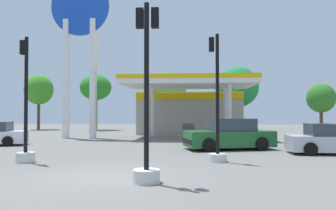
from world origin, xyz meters
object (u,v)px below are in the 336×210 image
Objects in this scene: tree_0 at (39,90)px; tree_4 at (321,98)px; car_2 at (229,135)px; tree_1 at (96,88)px; car_0 at (332,140)px; traffic_signal_0 at (217,124)px; traffic_signal_3 at (25,128)px; tree_2 at (168,91)px; tree_3 at (238,87)px; traffic_signal_2 at (147,124)px; station_pole_sign at (80,22)px.

tree_0 is 31.89m from tree_4.
tree_1 reaches higher than car_2.
car_0 is at bearing -19.43° from car_2.
tree_4 is at bearing 61.36° from traffic_signal_0.
tree_2 is (3.87, 22.44, 2.95)m from traffic_signal_3.
tree_3 is (11.56, 24.45, 3.48)m from traffic_signal_3.
traffic_signal_2 is (-2.23, -4.07, 0.11)m from traffic_signal_0.
traffic_signal_3 is 0.96× the size of tree_4.
tree_3 reaches higher than tree_2.
car_2 is at bearing -99.09° from tree_3.
car_2 is at bearing 77.86° from traffic_signal_0.
tree_2 is at bearing 116.09° from car_0.
tree_3 reaches higher than tree_1.
car_2 is 0.70× the size of tree_3.
car_0 is 13.59m from traffic_signal_3.
tree_3 reaches higher than traffic_signal_0.
station_pole_sign is 12.61m from tree_1.
tree_2 is (8.32, -1.26, -0.48)m from tree_1.
traffic_signal_2 is at bearing -70.14° from tree_1.
tree_0 is (-9.19, 12.06, -4.34)m from station_pole_sign.
station_pole_sign is at bearing 151.06° from car_0.
station_pole_sign is 16.59m from traffic_signal_0.
tree_2 is at bearing 105.03° from car_2.
tree_0 is 0.90× the size of tree_3.
car_0 is 26.99m from tree_1.
tree_3 is (13.70, 12.43, -4.12)m from station_pole_sign.
tree_2 reaches higher than tree_4.
traffic_signal_2 reaches higher than traffic_signal_3.
tree_1 is at bearing -177.94° from tree_4.
traffic_signal_0 is at bearing -80.41° from tree_2.
tree_4 is at bearing 0.90° from tree_3.
tree_0 is 6.88m from tree_1.
car_2 is at bearing 31.60° from traffic_signal_3.
tree_4 is at bearing 70.46° from car_0.
tree_4 reaches higher than traffic_signal_0.
traffic_signal_0 is at bearing -51.04° from tree_0.
tree_3 reaches higher than traffic_signal_3.
traffic_signal_0 is 0.80× the size of tree_0.
station_pole_sign is 18.95m from tree_3.
traffic_signal_3 is 22.96m from tree_2.
tree_1 reaches higher than traffic_signal_3.
car_0 is 0.79× the size of tree_4.
tree_3 is at bearing 2.71° from tree_1.
traffic_signal_3 reaches higher than car_2.
tree_3 is at bearing 77.28° from traffic_signal_2.
station_pole_sign is 2.74× the size of traffic_signal_2.
car_0 is 4.88m from car_2.
tree_3 is (22.89, 0.37, 0.22)m from tree_0.
tree_3 is (-1.53, 20.85, 4.17)m from car_0.
tree_4 is at bearing 61.35° from traffic_signal_2.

